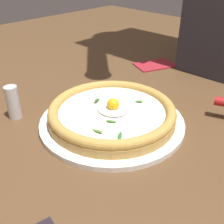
% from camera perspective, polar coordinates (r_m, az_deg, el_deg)
% --- Properties ---
extents(ground_plane, '(2.40, 2.40, 0.03)m').
position_cam_1_polar(ground_plane, '(0.64, -0.16, -6.05)').
color(ground_plane, brown).
rests_on(ground_plane, ground).
extents(pizza_plate, '(0.35, 0.35, 0.01)m').
position_cam_1_polar(pizza_plate, '(0.67, 0.00, -1.91)').
color(pizza_plate, white).
rests_on(pizza_plate, ground).
extents(pizza, '(0.30, 0.30, 0.05)m').
position_cam_1_polar(pizza, '(0.66, 0.00, -0.06)').
color(pizza, tan).
rests_on(pizza, pizza_plate).
extents(folded_napkin, '(0.14, 0.16, 0.01)m').
position_cam_1_polar(folded_napkin, '(1.03, 8.85, 9.67)').
color(folded_napkin, maroon).
rests_on(folded_napkin, ground).
extents(pepper_shaker, '(0.03, 0.03, 0.08)m').
position_cam_1_polar(pepper_shaker, '(0.72, -19.77, 1.88)').
color(pepper_shaker, silver).
rests_on(pepper_shaker, ground).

